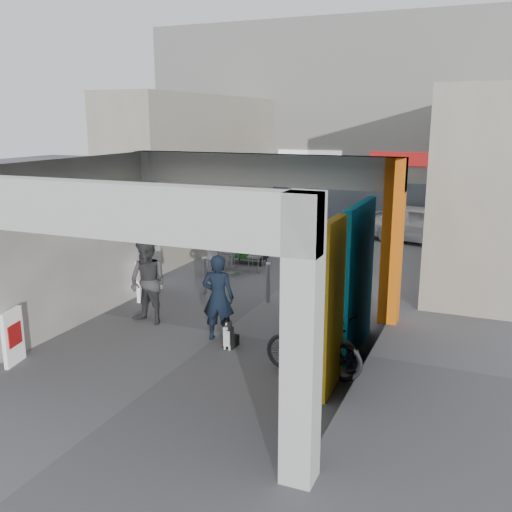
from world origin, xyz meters
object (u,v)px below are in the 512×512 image
at_px(man_crates, 304,232).
at_px(man_elderly, 339,278).
at_px(bicycle_front, 324,337).
at_px(white_van, 423,224).
at_px(cafe_set, 232,261).
at_px(produce_stand, 250,254).
at_px(man_back_turned, 148,282).
at_px(border_collie, 229,336).
at_px(bicycle_rear, 313,347).
at_px(man_with_dog, 218,298).

bearing_deg(man_crates, man_elderly, 100.61).
relative_size(bicycle_front, white_van, 0.46).
distance_m(cafe_set, man_elderly, 4.68).
relative_size(cafe_set, man_crates, 0.85).
relative_size(produce_stand, bicycle_front, 0.60).
bearing_deg(man_back_turned, bicycle_front, 0.90).
height_order(man_crates, white_van, man_crates).
bearing_deg(bicycle_front, border_collie, 122.28).
xyz_separation_m(man_crates, bicycle_rear, (2.68, -7.71, -0.36)).
bearing_deg(man_with_dog, bicycle_front, 162.05).
distance_m(cafe_set, white_van, 7.56).
relative_size(border_collie, man_crates, 0.33).
height_order(bicycle_front, white_van, white_van).
relative_size(cafe_set, border_collie, 2.56).
distance_m(cafe_set, man_with_dog, 5.19).
bearing_deg(border_collie, cafe_set, 117.72).
height_order(bicycle_rear, white_van, white_van).
height_order(man_elderly, bicycle_front, man_elderly).
distance_m(produce_stand, man_with_dog, 6.17).
distance_m(man_with_dog, white_van, 11.14).
height_order(produce_stand, man_crates, man_crates).
distance_m(produce_stand, white_van, 6.69).
xyz_separation_m(border_collie, man_elderly, (1.47, 2.41, 0.68)).
bearing_deg(white_van, bicycle_rear, -167.57).
bearing_deg(man_with_dog, cafe_set, -80.11).
distance_m(produce_stand, man_back_turned, 5.62).
relative_size(cafe_set, man_elderly, 0.81).
distance_m(bicycle_front, white_van, 11.07).
height_order(produce_stand, border_collie, produce_stand).
distance_m(border_collie, man_crates, 7.25).
relative_size(produce_stand, border_collie, 1.83).
bearing_deg(border_collie, man_elderly, 61.90).
bearing_deg(bicycle_rear, bicycle_front, 2.24).
relative_size(cafe_set, man_back_turned, 0.82).
xyz_separation_m(produce_stand, border_collie, (2.24, -6.16, -0.05)).
xyz_separation_m(man_back_turned, bicycle_front, (3.99, -0.49, -0.43)).
bearing_deg(man_elderly, man_back_turned, -162.48).
relative_size(produce_stand, man_with_dog, 0.61).
xyz_separation_m(produce_stand, man_elderly, (3.71, -3.75, 0.64)).
xyz_separation_m(cafe_set, bicycle_rear, (4.15, -5.63, 0.20)).
relative_size(man_back_turned, bicycle_front, 1.01).
height_order(man_with_dog, white_van, man_with_dog).
height_order(border_collie, man_with_dog, man_with_dog).
height_order(man_back_turned, white_van, man_back_turned).
height_order(man_elderly, white_van, man_elderly).
bearing_deg(bicycle_front, man_crates, 50.33).
height_order(cafe_set, white_van, white_van).
relative_size(cafe_set, bicycle_front, 0.83).
height_order(cafe_set, bicycle_front, bicycle_front).
bearing_deg(man_crates, bicycle_front, 95.32).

